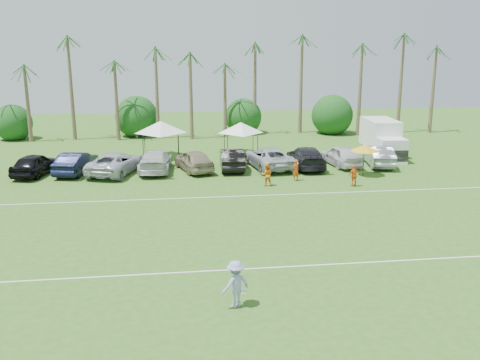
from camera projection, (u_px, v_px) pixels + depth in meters
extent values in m
plane|color=#325E1C|center=(230.00, 289.00, 22.74)|extent=(120.00, 120.00, 0.00)
cube|color=white|center=(225.00, 270.00, 24.66)|extent=(80.00, 0.10, 0.01)
cube|color=white|center=(207.00, 197.00, 36.17)|extent=(80.00, 0.10, 0.01)
cone|color=brown|center=(28.00, 98.00, 55.95)|extent=(0.44, 0.44, 9.00)
cone|color=brown|center=(77.00, 93.00, 56.45)|extent=(0.44, 0.44, 10.00)
cone|color=brown|center=(115.00, 87.00, 56.82)|extent=(0.44, 0.44, 11.00)
cone|color=brown|center=(154.00, 101.00, 57.70)|extent=(0.44, 0.44, 8.00)
cone|color=brown|center=(191.00, 96.00, 58.08)|extent=(0.44, 0.44, 9.00)
cone|color=brown|center=(227.00, 91.00, 58.46)|extent=(0.44, 0.44, 10.00)
cone|color=brown|center=(263.00, 86.00, 58.83)|extent=(0.44, 0.44, 11.00)
cone|color=brown|center=(307.00, 99.00, 59.84)|extent=(0.44, 0.44, 8.00)
cone|color=brown|center=(351.00, 94.00, 60.34)|extent=(0.44, 0.44, 9.00)
cone|color=brown|center=(393.00, 89.00, 60.84)|extent=(0.44, 0.44, 10.00)
cone|color=brown|center=(427.00, 84.00, 61.22)|extent=(0.44, 0.44, 11.00)
cylinder|color=brown|center=(15.00, 133.00, 57.61)|extent=(0.30, 0.30, 1.40)
sphere|color=#124317|center=(14.00, 123.00, 57.33)|extent=(4.00, 4.00, 4.00)
cylinder|color=brown|center=(137.00, 130.00, 59.24)|extent=(0.30, 0.30, 1.40)
sphere|color=#124317|center=(137.00, 120.00, 58.97)|extent=(4.00, 4.00, 4.00)
cylinder|color=brown|center=(244.00, 128.00, 60.75)|extent=(0.30, 0.30, 1.40)
sphere|color=#124317|center=(244.00, 118.00, 60.47)|extent=(4.00, 4.00, 4.00)
cylinder|color=brown|center=(329.00, 126.00, 62.00)|extent=(0.30, 0.30, 1.40)
sphere|color=#124317|center=(330.00, 117.00, 61.73)|extent=(4.00, 4.00, 4.00)
imported|color=#D15017|center=(296.00, 170.00, 40.36)|extent=(0.71, 0.60, 1.64)
imported|color=orange|center=(267.00, 175.00, 38.90)|extent=(0.88, 0.72, 1.65)
imported|color=orange|center=(354.00, 175.00, 38.76)|extent=(1.01, 0.57, 1.62)
cube|color=white|center=(380.00, 133.00, 49.16)|extent=(2.77, 4.77, 2.52)
cube|color=white|center=(391.00, 151.00, 46.30)|extent=(2.42, 1.94, 2.12)
cube|color=black|center=(394.00, 156.00, 45.64)|extent=(2.34, 0.43, 1.01)
cube|color=#E5590C|center=(393.00, 138.00, 49.37)|extent=(0.11, 1.61, 0.91)
cylinder|color=black|center=(379.00, 157.00, 46.57)|extent=(0.35, 0.92, 0.91)
cylinder|color=black|center=(401.00, 157.00, 46.72)|extent=(0.35, 0.92, 0.91)
cylinder|color=black|center=(364.00, 148.00, 50.66)|extent=(0.35, 0.92, 0.91)
cylinder|color=black|center=(385.00, 148.00, 50.81)|extent=(0.35, 0.92, 0.91)
cylinder|color=black|center=(143.00, 149.00, 46.96)|extent=(0.06, 0.06, 2.20)
cylinder|color=black|center=(179.00, 148.00, 47.35)|extent=(0.06, 0.06, 2.20)
cylinder|color=black|center=(145.00, 142.00, 49.93)|extent=(0.06, 0.06, 2.20)
cylinder|color=black|center=(178.00, 142.00, 50.32)|extent=(0.06, 0.06, 2.20)
pyramid|color=white|center=(160.00, 121.00, 48.09)|extent=(4.75, 4.75, 1.10)
cylinder|color=black|center=(227.00, 147.00, 48.45)|extent=(0.06, 0.06, 1.99)
cylinder|color=black|center=(258.00, 146.00, 48.80)|extent=(0.06, 0.06, 1.99)
cylinder|color=black|center=(224.00, 141.00, 51.12)|extent=(0.06, 0.06, 1.99)
cylinder|color=black|center=(253.00, 140.00, 51.47)|extent=(0.06, 0.06, 1.99)
pyramid|color=white|center=(241.00, 122.00, 49.46)|extent=(4.29, 4.29, 0.99)
cylinder|color=black|center=(364.00, 162.00, 41.80)|extent=(0.05, 0.05, 2.21)
cone|color=gold|center=(364.00, 148.00, 41.52)|extent=(2.21, 2.21, 0.50)
imported|color=#9AA0DB|center=(235.00, 284.00, 21.07)|extent=(1.43, 1.21, 1.92)
cylinder|color=white|center=(244.00, 292.00, 21.04)|extent=(0.27, 0.27, 0.03)
imported|color=black|center=(35.00, 164.00, 42.02)|extent=(3.25, 5.47, 1.75)
imported|color=black|center=(76.00, 163.00, 42.57)|extent=(3.04, 5.58, 1.75)
imported|color=#B9BDC4|center=(115.00, 163.00, 42.52)|extent=(4.69, 6.87, 1.75)
imported|color=silver|center=(155.00, 161.00, 43.26)|extent=(2.82, 6.16, 1.75)
imported|color=gray|center=(194.00, 160.00, 43.42)|extent=(3.41, 5.50, 1.75)
imported|color=black|center=(232.00, 159.00, 44.00)|extent=(2.12, 5.39, 1.75)
imported|color=#B3B9BE|center=(269.00, 158.00, 44.45)|extent=(3.79, 6.64, 1.75)
imported|color=black|center=(306.00, 157.00, 44.60)|extent=(2.62, 6.08, 1.75)
imported|color=silver|center=(341.00, 155.00, 45.29)|extent=(2.74, 5.36, 1.75)
imported|color=gray|center=(378.00, 156.00, 45.25)|extent=(2.66, 5.52, 1.75)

